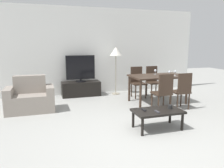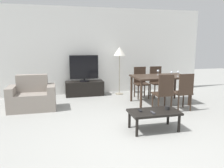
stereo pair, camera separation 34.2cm
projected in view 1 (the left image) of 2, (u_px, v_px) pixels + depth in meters
ground_plane at (150, 145)px, 3.49m from camera, size 18.00×18.00×0.00m
wall_back at (94, 51)px, 6.94m from camera, size 7.02×0.06×2.70m
armchair at (30, 99)px, 5.19m from camera, size 1.10×0.62×0.84m
tv_stand at (81, 89)px, 6.72m from camera, size 1.16×0.46×0.45m
tv at (81, 69)px, 6.60m from camera, size 0.87×0.31×0.80m
coffee_table at (158, 113)px, 4.11m from camera, size 0.92×0.53×0.37m
dining_table at (158, 78)px, 5.90m from camera, size 1.46×0.87×0.75m
dining_chair_near at (163, 91)px, 5.16m from camera, size 0.40×0.40×0.91m
dining_chair_far at (153, 80)px, 6.70m from camera, size 0.40×0.40×0.91m
dining_chair_near_right at (182, 89)px, 5.31m from camera, size 0.40×0.40×0.91m
dining_chair_far_left at (138, 81)px, 6.55m from camera, size 0.40×0.40×0.91m
floor_lamp at (116, 53)px, 6.76m from camera, size 0.38×0.38×1.49m
remote_primary at (157, 112)px, 3.98m from camera, size 0.04×0.15×0.02m
remote_secondary at (144, 110)px, 4.09m from camera, size 0.04×0.15×0.02m
cup_white_near at (170, 107)px, 4.20m from camera, size 0.09×0.09×0.07m
wine_glass_left at (155, 71)px, 6.03m from camera, size 0.07×0.07×0.15m
wine_glass_center at (175, 72)px, 5.80m from camera, size 0.07×0.07×0.15m
wine_glass_right at (169, 72)px, 5.73m from camera, size 0.07×0.07×0.15m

